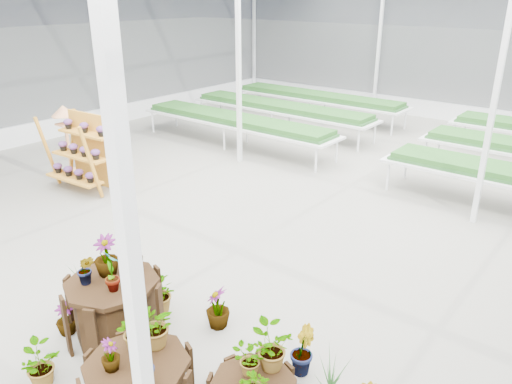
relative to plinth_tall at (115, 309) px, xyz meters
The scene contains 8 objects.
ground_plane 2.58m from the plinth_tall, 100.06° to the left, with size 24.00×24.00×0.00m, color gray.
greenhouse_shell 3.14m from the plinth_tall, 100.06° to the left, with size 18.00×24.00×4.50m, color white, non-canonical shape.
steel_frame 3.14m from the plinth_tall, 100.06° to the left, with size 18.00×24.00×4.50m, color silver, non-canonical shape.
nursery_benches 9.72m from the plinth_tall, 92.62° to the left, with size 16.00×7.00×0.84m, color silver, non-canonical shape.
plinth_tall is the anchor object (origin of this frame).
shelf_rack 5.67m from the plinth_tall, 150.37° to the left, with size 1.59×0.84×1.68m, color #C38125, non-canonical shape.
bird_table 6.94m from the plinth_tall, 152.35° to the left, with size 0.40×0.40×1.69m, color tan, non-canonical shape.
nursery_plants 1.16m from the plinth_tall, ahead, with size 4.48×2.70×1.41m.
Camera 1 is at (5.20, -5.56, 4.20)m, focal length 35.00 mm.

